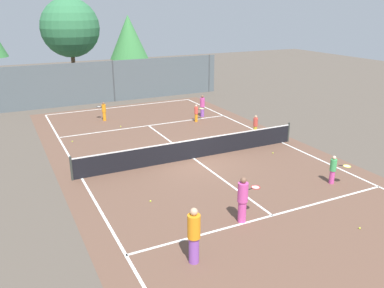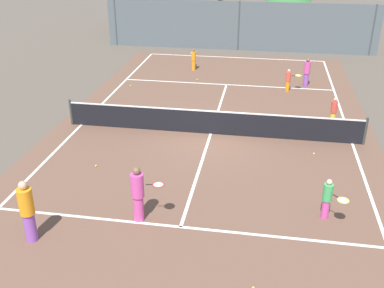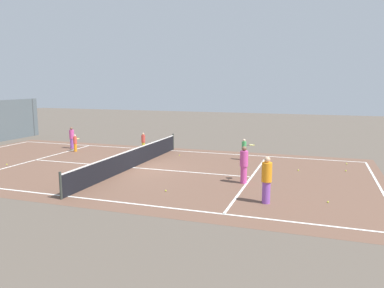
# 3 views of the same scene
# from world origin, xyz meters

# --- Properties ---
(ground_plane) EXTENTS (80.00, 80.00, 0.00)m
(ground_plane) POSITION_xyz_m (0.00, 0.00, 0.00)
(ground_plane) COLOR brown
(court_surface) EXTENTS (13.00, 25.00, 0.01)m
(court_surface) POSITION_xyz_m (0.00, 0.00, 0.00)
(court_surface) COLOR brown
(court_surface) RESTS_ON ground_plane
(tennis_net) EXTENTS (11.90, 0.10, 1.10)m
(tennis_net) POSITION_xyz_m (0.00, 0.00, 0.51)
(tennis_net) COLOR #333833
(tennis_net) RESTS_ON ground_plane
(perimeter_fence) EXTENTS (18.00, 0.12, 3.20)m
(perimeter_fence) POSITION_xyz_m (0.00, 14.00, 1.60)
(perimeter_fence) COLOR #515B60
(perimeter_fence) RESTS_ON ground_plane
(player_0) EXTENTS (0.82, 0.52, 1.14)m
(player_0) POSITION_xyz_m (3.17, 5.91, 0.60)
(player_0) COLOR orange
(player_0) RESTS_ON ground_plane
(player_1) EXTENTS (0.56, 0.84, 1.25)m
(player_1) POSITION_xyz_m (-2.18, 8.84, 0.65)
(player_1) COLOR orange
(player_1) RESTS_ON ground_plane
(player_2) EXTENTS (0.73, 0.76, 1.25)m
(player_2) POSITION_xyz_m (3.99, -5.27, 0.65)
(player_2) COLOR #D14799
(player_2) RESTS_ON ground_plane
(player_3) EXTENTS (0.94, 0.44, 1.70)m
(player_3) POSITION_xyz_m (-1.22, -6.25, 0.88)
(player_3) COLOR #D14799
(player_3) RESTS_ON ground_plane
(player_4) EXTENTS (0.38, 0.38, 1.79)m
(player_4) POSITION_xyz_m (-3.79, -7.61, 0.92)
(player_4) COLOR purple
(player_4) RESTS_ON ground_plane
(player_5) EXTENTS (0.26, 0.26, 1.21)m
(player_5) POSITION_xyz_m (4.91, 1.77, 0.62)
(player_5) COLOR yellow
(player_5) RESTS_ON ground_plane
(player_6) EXTENTS (0.32, 0.32, 1.49)m
(player_6) POSITION_xyz_m (4.09, 6.85, 0.76)
(player_6) COLOR purple
(player_6) RESTS_ON ground_plane
(ball_crate) EXTENTS (0.39, 0.38, 0.43)m
(ball_crate) POSITION_xyz_m (0.63, 1.13, 0.18)
(ball_crate) COLOR green
(ball_crate) RESTS_ON ground_plane
(tennis_ball_0) EXTENTS (0.07, 0.07, 0.07)m
(tennis_ball_0) POSITION_xyz_m (2.10, -8.46, 0.03)
(tennis_ball_0) COLOR #CCE533
(tennis_ball_0) RESTS_ON ground_plane
(tennis_ball_1) EXTENTS (0.07, 0.07, 0.07)m
(tennis_ball_1) POSITION_xyz_m (-3.58, -3.43, 0.03)
(tennis_ball_1) COLOR #CCE533
(tennis_ball_1) RESTS_ON ground_plane
(tennis_ball_3) EXTENTS (0.07, 0.07, 0.07)m
(tennis_ball_3) POSITION_xyz_m (-4.93, 5.29, 0.03)
(tennis_ball_3) COLOR #CCE533
(tennis_ball_3) RESTS_ON ground_plane
(tennis_ball_4) EXTENTS (0.07, 0.07, 0.07)m
(tennis_ball_4) POSITION_xyz_m (0.34, 1.91, 0.03)
(tennis_ball_4) COLOR #CCE533
(tennis_ball_4) RESTS_ON ground_plane
(tennis_ball_5) EXTENTS (0.07, 0.07, 0.07)m
(tennis_ball_5) POSITION_xyz_m (-1.65, 6.93, 0.03)
(tennis_ball_5) COLOR #CCE533
(tennis_ball_5) RESTS_ON ground_plane
(tennis_ball_6) EXTENTS (0.07, 0.07, 0.07)m
(tennis_ball_6) POSITION_xyz_m (3.97, -1.19, 0.03)
(tennis_ball_6) COLOR #CCE533
(tennis_ball_6) RESTS_ON ground_plane
(tennis_ball_8) EXTENTS (0.07, 0.07, 0.07)m
(tennis_ball_8) POSITION_xyz_m (3.07, 0.20, 0.03)
(tennis_ball_8) COLOR #CCE533
(tennis_ball_8) RESTS_ON ground_plane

